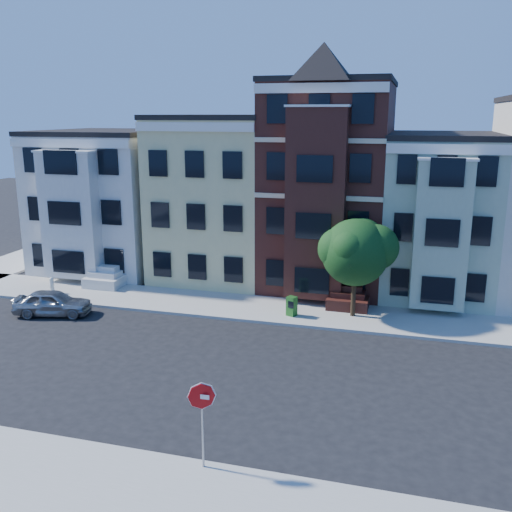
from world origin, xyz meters
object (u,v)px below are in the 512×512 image
(street_tree, at_px, (355,257))
(stop_sign, at_px, (202,420))
(fire_hydrant, at_px, (52,287))
(newspaper_box, at_px, (292,306))
(parked_car, at_px, (53,303))

(street_tree, relative_size, stop_sign, 2.04)
(fire_hydrant, distance_m, stop_sign, 19.95)
(newspaper_box, bearing_deg, parked_car, -143.98)
(newspaper_box, xyz_separation_m, stop_sign, (0.21, -13.52, 1.03))
(parked_car, xyz_separation_m, fire_hydrant, (-2.09, 2.96, -0.16))
(parked_car, distance_m, newspaper_box, 12.60)
(parked_car, relative_size, stop_sign, 1.29)
(parked_car, height_order, stop_sign, stop_sign)
(parked_car, distance_m, stop_sign, 16.41)
(newspaper_box, distance_m, fire_hydrant, 14.36)
(fire_hydrant, bearing_deg, street_tree, 2.59)
(parked_car, relative_size, fire_hydrant, 5.40)
(newspaper_box, relative_size, fire_hydrant, 1.38)
(parked_car, xyz_separation_m, stop_sign, (12.47, -10.62, 1.01))
(parked_car, bearing_deg, newspaper_box, -90.62)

